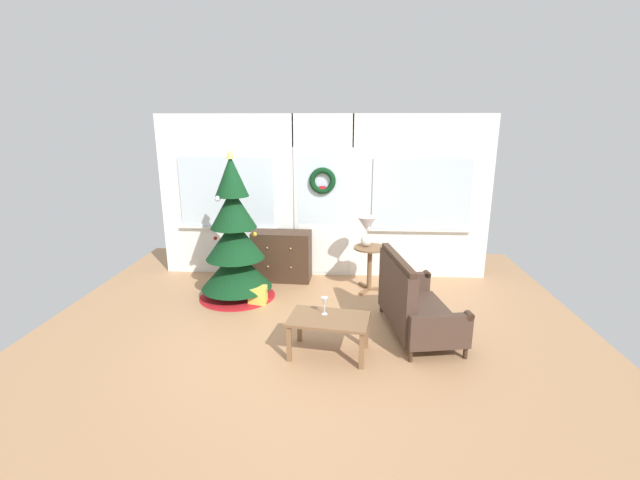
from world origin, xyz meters
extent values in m
plane|color=#AD7F56|center=(0.00, 0.00, 0.00)|extent=(6.76, 6.76, 0.00)
cube|color=white|center=(-1.52, 2.09, 1.27)|extent=(2.15, 0.08, 2.55)
cube|color=white|center=(1.52, 2.09, 1.27)|extent=(2.15, 0.08, 2.55)
cube|color=white|center=(0.00, 2.09, 2.30)|extent=(0.94, 0.08, 0.50)
cube|color=silver|center=(0.00, 2.05, 1.02)|extent=(0.90, 0.05, 2.05)
cube|color=white|center=(0.00, 2.03, 0.45)|extent=(0.78, 0.02, 0.80)
cube|color=silver|center=(0.00, 2.03, 1.40)|extent=(0.78, 0.01, 1.10)
cube|color=silver|center=(-1.52, 2.03, 1.35)|extent=(1.50, 0.01, 1.10)
cube|color=silver|center=(1.52, 2.03, 1.35)|extent=(1.50, 0.01, 1.10)
cube|color=silver|center=(-1.52, 2.02, 0.78)|extent=(1.59, 0.06, 0.03)
cube|color=silver|center=(1.52, 2.02, 0.78)|extent=(1.59, 0.06, 0.03)
torus|color=black|center=(0.00, 1.99, 1.55)|extent=(0.41, 0.09, 0.41)
cube|color=red|center=(0.00, 1.97, 1.42)|extent=(0.10, 0.02, 0.10)
cylinder|color=#4C331E|center=(-1.17, 1.05, 0.10)|extent=(0.10, 0.10, 0.21)
cone|color=red|center=(-1.17, 1.05, 0.05)|extent=(1.08, 1.08, 0.10)
cone|color=#0F3819|center=(-1.17, 1.05, 0.42)|extent=(0.99, 0.99, 0.55)
cone|color=#0F3819|center=(-1.17, 1.05, 0.85)|extent=(0.81, 0.81, 0.55)
cone|color=#0F3819|center=(-1.17, 1.05, 1.29)|extent=(0.64, 0.64, 0.55)
cone|color=#0F3819|center=(-1.17, 1.05, 1.73)|extent=(0.46, 0.46, 0.55)
cone|color=#E0BC4C|center=(-1.17, 1.05, 2.02)|extent=(0.12, 0.12, 0.12)
sphere|color=red|center=(-1.49, 1.21, 0.82)|extent=(0.05, 0.05, 0.05)
sphere|color=gold|center=(-0.93, 1.25, 0.88)|extent=(0.07, 0.07, 0.07)
sphere|color=silver|center=(-1.32, 0.88, 1.45)|extent=(0.08, 0.08, 0.08)
sphere|color=#264CB2|center=(-1.40, 1.18, 1.13)|extent=(0.08, 0.08, 0.08)
sphere|color=red|center=(-1.18, 1.44, 0.42)|extent=(0.06, 0.06, 0.06)
cube|color=#3D281C|center=(-0.63, 1.79, 0.39)|extent=(0.92, 0.46, 0.78)
sphere|color=tan|center=(-0.82, 1.58, 0.58)|extent=(0.03, 0.03, 0.03)
sphere|color=tan|center=(-0.46, 1.56, 0.58)|extent=(0.03, 0.03, 0.03)
sphere|color=tan|center=(-0.82, 1.58, 0.28)|extent=(0.03, 0.03, 0.03)
sphere|color=tan|center=(-0.46, 1.56, 0.28)|extent=(0.03, 0.03, 0.03)
cylinder|color=#3D281C|center=(1.66, -0.47, 0.07)|extent=(0.05, 0.05, 0.14)
cylinder|color=#3D281C|center=(1.45, 0.75, 0.07)|extent=(0.05, 0.05, 0.14)
cylinder|color=#3D281C|center=(1.07, -0.57, 0.07)|extent=(0.05, 0.05, 0.14)
cylinder|color=#3D281C|center=(0.86, 0.65, 0.07)|extent=(0.05, 0.05, 0.14)
cube|color=#473328|center=(1.26, 0.09, 0.21)|extent=(0.91, 1.28, 0.14)
cube|color=#473328|center=(0.96, 0.04, 0.59)|extent=(0.31, 1.18, 0.62)
cube|color=#3D281C|center=(0.96, 0.04, 0.93)|extent=(0.27, 1.15, 0.06)
cube|color=#473328|center=(1.37, -0.53, 0.33)|extent=(0.67, 0.20, 0.38)
cylinder|color=#3D281C|center=(1.65, -0.48, 0.50)|extent=(0.10, 0.10, 0.09)
cube|color=#473328|center=(1.15, 0.72, 0.33)|extent=(0.67, 0.20, 0.38)
cylinder|color=#3D281C|center=(1.44, 0.77, 0.50)|extent=(0.10, 0.10, 0.09)
cylinder|color=brown|center=(0.73, 1.42, 0.66)|extent=(0.48, 0.48, 0.02)
cylinder|color=brown|center=(0.73, 1.42, 0.32)|extent=(0.07, 0.07, 0.64)
cube|color=brown|center=(0.89, 1.42, 0.02)|extent=(0.20, 0.05, 0.04)
cube|color=brown|center=(0.65, 1.56, 0.02)|extent=(0.14, 0.20, 0.04)
cube|color=brown|center=(0.65, 1.28, 0.02)|extent=(0.14, 0.20, 0.04)
sphere|color=silver|center=(0.67, 1.46, 0.75)|extent=(0.16, 0.16, 0.16)
cylinder|color=silver|center=(0.67, 1.46, 0.88)|extent=(0.02, 0.02, 0.06)
cone|color=silver|center=(0.67, 1.46, 1.01)|extent=(0.28, 0.28, 0.20)
cube|color=brown|center=(0.21, -0.46, 0.41)|extent=(0.91, 0.64, 0.03)
cube|color=brown|center=(-0.20, -0.62, 0.20)|extent=(0.05, 0.05, 0.39)
cube|color=brown|center=(0.55, -0.73, 0.20)|extent=(0.05, 0.05, 0.39)
cube|color=brown|center=(-0.14, -0.19, 0.20)|extent=(0.05, 0.05, 0.39)
cube|color=brown|center=(0.61, -0.30, 0.20)|extent=(0.05, 0.05, 0.39)
cylinder|color=silver|center=(0.16, -0.38, 0.43)|extent=(0.06, 0.06, 0.01)
cylinder|color=silver|center=(0.16, -0.38, 0.48)|extent=(0.01, 0.01, 0.10)
cone|color=silver|center=(0.16, -0.38, 0.57)|extent=(0.08, 0.08, 0.09)
cube|color=#D8C64C|center=(-0.83, 0.84, 0.12)|extent=(0.24, 0.21, 0.24)
camera|label=1|loc=(0.37, -4.67, 2.44)|focal=24.35mm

